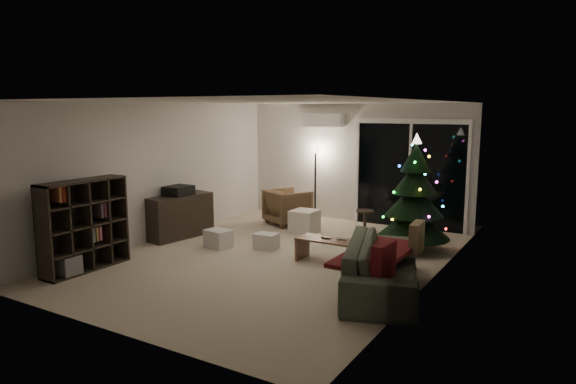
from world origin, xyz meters
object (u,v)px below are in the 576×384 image
media_cabinet (179,216)px  coffee_table (334,252)px  armchair (288,207)px  christmas_tree (415,193)px  bookshelf (77,224)px  sofa (383,266)px

media_cabinet → coffee_table: size_ratio=1.06×
armchair → christmas_tree: bearing=-165.8°
bookshelf → media_cabinet: size_ratio=1.06×
bookshelf → media_cabinet: (0.00, 2.21, -0.28)m
bookshelf → sofa: bearing=2.1°
sofa → christmas_tree: christmas_tree is taller
bookshelf → armchair: size_ratio=1.68×
bookshelf → armchair: (1.18, 4.20, -0.31)m
coffee_table → christmas_tree: (0.81, 1.40, 0.80)m
bookshelf → christmas_tree: 5.41m
coffee_table → media_cabinet: bearing=179.1°
armchair → christmas_tree: christmas_tree is taller
media_cabinet → armchair: (1.18, 1.99, -0.03)m
media_cabinet → sofa: bearing=-1.0°
bookshelf → sofa: 4.55m
coffee_table → sofa: bearing=-35.0°
media_cabinet → christmas_tree: bearing=27.8°
christmas_tree → coffee_table: bearing=-120.0°
christmas_tree → media_cabinet: bearing=-161.4°
bookshelf → christmas_tree: (4.05, 3.57, 0.31)m
armchair → christmas_tree: (2.87, -0.63, 0.63)m
armchair → sofa: size_ratio=0.35×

